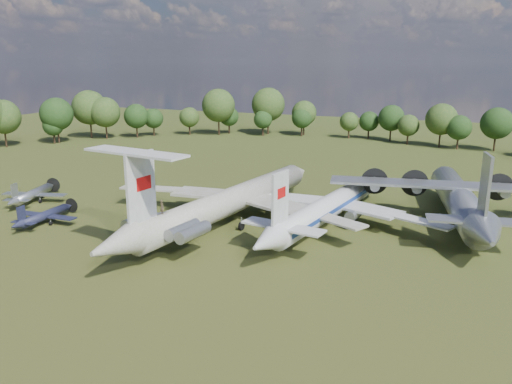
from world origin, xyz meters
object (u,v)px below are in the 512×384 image
at_px(small_prop_northwest, 33,196).
at_px(tu104_jet, 332,209).
at_px(an12_transport, 459,204).
at_px(small_prop_west, 45,218).
at_px(person_on_il62, 162,207).
at_px(il62_airliner, 231,206).

bearing_deg(small_prop_northwest, tu104_jet, -5.82).
relative_size(tu104_jet, an12_transport, 1.08).
bearing_deg(small_prop_west, person_on_il62, -11.60).
xyz_separation_m(tu104_jet, small_prop_northwest, (-49.86, -8.54, -1.19)).
xyz_separation_m(tu104_jet, person_on_il62, (-16.04, -20.11, 3.93)).
xyz_separation_m(tu104_jet, small_prop_west, (-39.06, -16.61, -1.33)).
bearing_deg(person_on_il62, small_prop_west, 11.07).
relative_size(small_prop_west, small_prop_northwest, 0.88).
bearing_deg(small_prop_northwest, an12_transport, -1.62).
bearing_deg(tu104_jet, small_prop_west, -148.34).
height_order(tu104_jet, an12_transport, an12_transport).
distance_m(il62_airliner, an12_transport, 33.79).
bearing_deg(tu104_jet, il62_airliner, -150.48).
xyz_separation_m(small_prop_northwest, person_on_il62, (33.83, -11.57, 5.12)).
xyz_separation_m(small_prop_west, small_prop_northwest, (-10.81, 8.08, 0.13)).
bearing_deg(an12_transport, person_on_il62, -150.66).
bearing_deg(il62_airliner, small_prop_northwest, -166.66).
bearing_deg(il62_airliner, an12_transport, 31.52).
distance_m(il62_airliner, tu104_jet, 14.89).
height_order(tu104_jet, small_prop_west, tu104_jet).
xyz_separation_m(an12_transport, small_prop_west, (-56.18, -24.68, -1.82)).
bearing_deg(il62_airliner, tu104_jet, 29.11).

